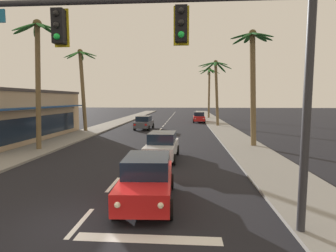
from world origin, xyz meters
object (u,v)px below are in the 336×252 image
Objects in this scene: traffic_signal_mast at (190,50)px; sedan_lead_at_stop_bar at (147,179)px; sedan_parked_nearest_kerb at (199,117)px; palm_right_farthest at (209,83)px; palm_left_second at (38,61)px; palm_right_second at (253,70)px; sedan_third_in_queue at (162,146)px; storefront_strip_left at (11,115)px; sedan_oncoming_far at (144,123)px; palm_right_third at (216,79)px; palm_left_third at (82,77)px.

traffic_signal_mast is 2.25× the size of sedan_lead_at_stop_bar.
traffic_signal_mast is at bearing -93.17° from sedan_parked_nearest_kerb.
traffic_signal_mast is at bearing -95.49° from palm_right_farthest.
palm_left_second is 0.94× the size of palm_right_farthest.
sedan_third_in_queue is at bearing -144.94° from palm_right_second.
storefront_strip_left is (-17.76, -20.54, 1.45)m from sedan_parked_nearest_kerb.
palm_right_third is at bearing 24.13° from sedan_oncoming_far.
palm_right_third is (5.43, 27.36, 5.58)m from sedan_lead_at_stop_bar.
storefront_strip_left is (-15.77, 15.41, -2.76)m from traffic_signal_mast.
sedan_lead_at_stop_bar is 14.25m from palm_right_second.
sedan_oncoming_far is 0.46× the size of palm_right_farthest.
palm_right_third reaches higher than palm_right_second.
sedan_oncoming_far is 0.28× the size of storefront_strip_left.
storefront_strip_left is at bearing 156.11° from sedan_third_in_queue.
palm_right_farthest is (9.68, 19.90, 5.97)m from sedan_oncoming_far.
palm_left_second reaches higher than palm_right_second.
sedan_parked_nearest_kerb is at bearing 86.83° from traffic_signal_mast.
traffic_signal_mast is at bearing -46.54° from palm_left_second.
palm_right_third reaches higher than storefront_strip_left.
sedan_lead_at_stop_bar is 0.48× the size of palm_left_third.
sedan_parked_nearest_kerb is at bearing 49.15° from storefront_strip_left.
traffic_signal_mast is at bearing -61.92° from palm_left_third.
palm_left_second reaches higher than sedan_parked_nearest_kerb.
palm_left_second reaches higher than sedan_lead_at_stop_bar.
palm_right_second reaches higher than sedan_third_in_queue.
sedan_oncoming_far is 16.38m from palm_right_second.
sedan_oncoming_far is 1.01× the size of sedan_parked_nearest_kerb.
palm_left_third is at bearing -155.67° from sedan_oncoming_far.
palm_right_third is at bearing 51.52° from palm_left_second.
sedan_parked_nearest_kerb is 28.34m from palm_left_second.
palm_right_second is 0.91× the size of palm_right_farthest.
palm_left_second is (-9.12, 9.06, 5.62)m from sedan_lead_at_stop_bar.
sedan_oncoming_far is 0.50× the size of palm_right_third.
storefront_strip_left is (-20.76, 1.68, -3.71)m from palm_right_second.
palm_right_second is (6.57, 4.61, 5.16)m from sedan_third_in_queue.
sedan_lead_at_stop_bar is at bearing 124.99° from traffic_signal_mast.
palm_right_second is (15.61, 2.53, -0.45)m from palm_left_second.
sedan_parked_nearest_kerb is (3.49, 33.81, 0.00)m from sedan_lead_at_stop_bar.
traffic_signal_mast is 26.25m from sedan_oncoming_far.
palm_right_third reaches higher than traffic_signal_mast.
storefront_strip_left is (-19.70, -14.09, -4.13)m from palm_right_third.
palm_left_second is 1.03× the size of palm_right_third.
sedan_third_in_queue is at bearing -51.98° from palm_left_third.
sedan_parked_nearest_kerb is at bearing 55.37° from sedan_oncoming_far.
palm_right_second is at bearing -4.62° from storefront_strip_left.
storefront_strip_left is at bearing -136.40° from sedan_oncoming_far.
sedan_oncoming_far is at bearing -155.87° from palm_right_third.
sedan_parked_nearest_kerb is 0.48× the size of palm_left_second.
palm_right_farthest is (2.36, 9.30, 5.97)m from sedan_parked_nearest_kerb.
sedan_parked_nearest_kerb is (7.32, 10.60, 0.00)m from sedan_oncoming_far.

